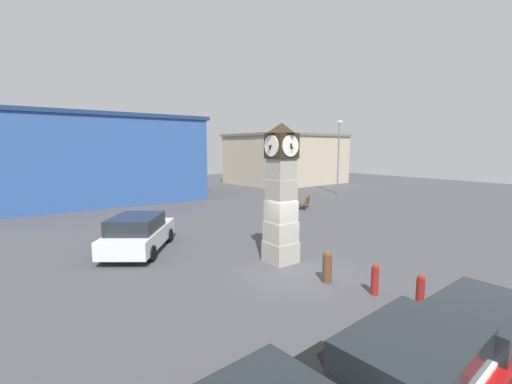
{
  "coord_description": "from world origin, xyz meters",
  "views": [
    {
      "loc": [
        -8.24,
        -8.89,
        4.47
      ],
      "look_at": [
        0.12,
        2.4,
        2.65
      ],
      "focal_mm": 24.0,
      "sensor_mm": 36.0,
      "label": 1
    }
  ],
  "objects_px": {
    "bollard_near_tower": "(420,292)",
    "car_by_building": "(484,330)",
    "clock_tower": "(281,197)",
    "car_silver_hatch": "(138,233)",
    "bench": "(305,202)",
    "street_lamp_near_road": "(339,152)",
    "car_near_tower": "(419,368)",
    "bollard_far_row": "(327,266)",
    "bollard_mid_row": "(375,279)"
  },
  "relations": [
    {
      "from": "clock_tower",
      "to": "bollard_mid_row",
      "type": "relative_size",
      "value": 5.65
    },
    {
      "from": "car_by_building",
      "to": "street_lamp_near_road",
      "type": "xyz_separation_m",
      "value": [
        18.61,
        19.58,
        3.34
      ]
    },
    {
      "from": "clock_tower",
      "to": "car_by_building",
      "type": "relative_size",
      "value": 1.19
    },
    {
      "from": "bollard_far_row",
      "to": "car_near_tower",
      "type": "distance_m",
      "value": 5.63
    },
    {
      "from": "street_lamp_near_road",
      "to": "bollard_far_row",
      "type": "bearing_deg",
      "value": -140.65
    },
    {
      "from": "clock_tower",
      "to": "car_silver_hatch",
      "type": "distance_m",
      "value": 6.45
    },
    {
      "from": "car_by_building",
      "to": "street_lamp_near_road",
      "type": "distance_m",
      "value": 27.22
    },
    {
      "from": "clock_tower",
      "to": "street_lamp_near_road",
      "type": "bearing_deg",
      "value": 34.41
    },
    {
      "from": "clock_tower",
      "to": "bollard_near_tower",
      "type": "bearing_deg",
      "value": -84.45
    },
    {
      "from": "car_silver_hatch",
      "to": "street_lamp_near_road",
      "type": "bearing_deg",
      "value": 18.98
    },
    {
      "from": "bench",
      "to": "street_lamp_near_road",
      "type": "height_order",
      "value": "street_lamp_near_road"
    },
    {
      "from": "clock_tower",
      "to": "bench",
      "type": "height_order",
      "value": "clock_tower"
    },
    {
      "from": "car_near_tower",
      "to": "car_silver_hatch",
      "type": "distance_m",
      "value": 11.95
    },
    {
      "from": "clock_tower",
      "to": "bench",
      "type": "xyz_separation_m",
      "value": [
        9.25,
        7.97,
        -2.07
      ]
    },
    {
      "from": "clock_tower",
      "to": "street_lamp_near_road",
      "type": "relative_size",
      "value": 0.76
    },
    {
      "from": "clock_tower",
      "to": "car_near_tower",
      "type": "xyz_separation_m",
      "value": [
        -3.1,
        -7.22,
        -1.84
      ]
    },
    {
      "from": "bollard_far_row",
      "to": "street_lamp_near_road",
      "type": "relative_size",
      "value": 0.15
    },
    {
      "from": "car_by_building",
      "to": "car_near_tower",
      "type": "bearing_deg",
      "value": 176.72
    },
    {
      "from": "bollard_mid_row",
      "to": "car_silver_hatch",
      "type": "height_order",
      "value": "car_silver_hatch"
    },
    {
      "from": "clock_tower",
      "to": "bollard_far_row",
      "type": "bearing_deg",
      "value": -91.89
    },
    {
      "from": "bollard_mid_row",
      "to": "bollard_far_row",
      "type": "height_order",
      "value": "bollard_far_row"
    },
    {
      "from": "bollard_mid_row",
      "to": "car_near_tower",
      "type": "xyz_separation_m",
      "value": [
        -3.44,
        -3.2,
        0.27
      ]
    },
    {
      "from": "bench",
      "to": "car_silver_hatch",
      "type": "bearing_deg",
      "value": -166.14
    },
    {
      "from": "street_lamp_near_road",
      "to": "car_silver_hatch",
      "type": "bearing_deg",
      "value": -161.02
    },
    {
      "from": "car_by_building",
      "to": "car_silver_hatch",
      "type": "distance_m",
      "value": 12.49
    },
    {
      "from": "car_silver_hatch",
      "to": "bollard_far_row",
      "type": "bearing_deg",
      "value": -61.04
    },
    {
      "from": "clock_tower",
      "to": "bollard_near_tower",
      "type": "height_order",
      "value": "clock_tower"
    },
    {
      "from": "bollard_near_tower",
      "to": "bollard_far_row",
      "type": "xyz_separation_m",
      "value": [
        -0.6,
        2.86,
        0.04
      ]
    },
    {
      "from": "car_silver_hatch",
      "to": "street_lamp_near_road",
      "type": "distance_m",
      "value": 23.38
    },
    {
      "from": "clock_tower",
      "to": "car_by_building",
      "type": "bearing_deg",
      "value": -95.97
    },
    {
      "from": "street_lamp_near_road",
      "to": "bollard_near_tower",
      "type": "bearing_deg",
      "value": -134.61
    },
    {
      "from": "clock_tower",
      "to": "street_lamp_near_road",
      "type": "distance_m",
      "value": 21.68
    },
    {
      "from": "bollard_near_tower",
      "to": "bollard_far_row",
      "type": "bearing_deg",
      "value": 101.85
    },
    {
      "from": "street_lamp_near_road",
      "to": "car_near_tower",
      "type": "bearing_deg",
      "value": -137.13
    },
    {
      "from": "bollard_far_row",
      "to": "street_lamp_near_road",
      "type": "xyz_separation_m",
      "value": [
        17.93,
        14.7,
        3.51
      ]
    },
    {
      "from": "bench",
      "to": "street_lamp_near_road",
      "type": "relative_size",
      "value": 0.23
    },
    {
      "from": "car_near_tower",
      "to": "street_lamp_near_road",
      "type": "relative_size",
      "value": 0.66
    },
    {
      "from": "bollard_far_row",
      "to": "bench",
      "type": "bearing_deg",
      "value": 48.25
    },
    {
      "from": "bollard_near_tower",
      "to": "bench",
      "type": "distance_m",
      "value": 15.92
    },
    {
      "from": "car_near_tower",
      "to": "car_by_building",
      "type": "relative_size",
      "value": 1.04
    },
    {
      "from": "bollard_far_row",
      "to": "car_by_building",
      "type": "bearing_deg",
      "value": -98.02
    },
    {
      "from": "clock_tower",
      "to": "car_by_building",
      "type": "distance_m",
      "value": 7.63
    },
    {
      "from": "bollard_far_row",
      "to": "car_silver_hatch",
      "type": "height_order",
      "value": "car_silver_hatch"
    },
    {
      "from": "clock_tower",
      "to": "bollard_mid_row",
      "type": "distance_m",
      "value": 4.55
    },
    {
      "from": "car_by_building",
      "to": "bench",
      "type": "distance_m",
      "value": 18.31
    },
    {
      "from": "car_near_tower",
      "to": "car_silver_hatch",
      "type": "bearing_deg",
      "value": 94.54
    },
    {
      "from": "bollard_near_tower",
      "to": "street_lamp_near_road",
      "type": "distance_m",
      "value": 24.92
    },
    {
      "from": "car_near_tower",
      "to": "car_silver_hatch",
      "type": "relative_size",
      "value": 0.97
    },
    {
      "from": "bollard_near_tower",
      "to": "car_by_building",
      "type": "relative_size",
      "value": 0.22
    },
    {
      "from": "car_near_tower",
      "to": "bench",
      "type": "xyz_separation_m",
      "value": [
        12.35,
        15.19,
        -0.23
      ]
    }
  ]
}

